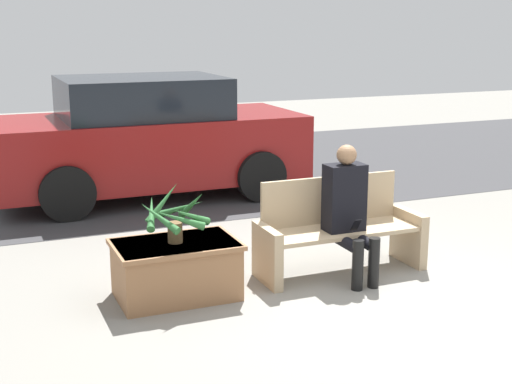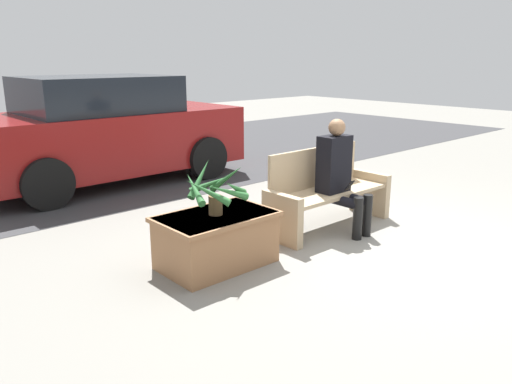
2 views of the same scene
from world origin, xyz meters
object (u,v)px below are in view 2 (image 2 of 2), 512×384
bench (326,192)px  potted_plant (215,189)px  person_seated (340,172)px  parked_car (105,131)px  planter_box (216,238)px

bench → potted_plant: (-1.65, -0.07, 0.34)m
person_seated → potted_plant: size_ratio=2.02×
potted_plant → parked_car: parked_car is taller
planter_box → potted_plant: potted_plant is taller
person_seated → planter_box: bearing=175.8°
planter_box → potted_plant: bearing=-138.9°
bench → person_seated: bearing=-90.2°
person_seated → parked_car: (-0.91, 3.90, 0.13)m
bench → potted_plant: size_ratio=2.61×
bench → potted_plant: bearing=-177.5°
parked_car → person_seated: bearing=-76.8°
person_seated → parked_car: 4.01m
bench → planter_box: bearing=-177.7°
parked_car → planter_box: bearing=-100.9°
person_seated → potted_plant: person_seated is taller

